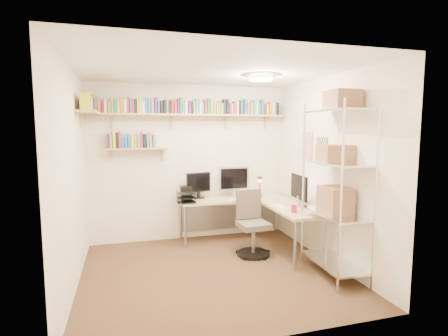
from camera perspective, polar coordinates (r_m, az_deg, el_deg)
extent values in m
plane|color=#40271B|center=(4.61, -1.80, -16.63)|extent=(3.20, 3.20, 0.00)
cube|color=beige|center=(5.73, -5.52, 0.86)|extent=(3.20, 0.04, 2.50)
cube|color=beige|center=(4.19, -23.62, -1.73)|extent=(0.04, 3.00, 2.50)
cube|color=beige|center=(4.91, 16.55, -0.31)|extent=(0.04, 3.00, 2.50)
cube|color=beige|center=(2.86, 5.51, -4.79)|extent=(3.20, 0.04, 2.50)
cube|color=white|center=(4.29, -1.92, 15.75)|extent=(3.20, 3.00, 0.04)
cube|color=silver|center=(5.35, 13.40, 3.54)|extent=(0.01, 0.30, 0.42)
cube|color=beige|center=(5.01, 15.63, 2.71)|extent=(0.01, 0.28, 0.38)
cylinder|color=#FFEAC6|center=(4.69, 6.06, 14.43)|extent=(0.30, 0.30, 0.06)
cube|color=tan|center=(5.59, -5.37, 8.62)|extent=(3.05, 0.25, 0.03)
cube|color=tan|center=(5.08, -21.19, 8.43)|extent=(0.25, 1.00, 0.03)
cube|color=tan|center=(5.52, -14.08, 3.08)|extent=(0.95, 0.20, 0.02)
cube|color=tan|center=(5.56, -17.86, 7.63)|extent=(0.03, 0.20, 0.20)
cube|color=tan|center=(5.60, -8.53, 7.86)|extent=(0.03, 0.20, 0.20)
cube|color=tan|center=(5.79, 0.42, 7.88)|extent=(0.03, 0.20, 0.20)
cube|color=tan|center=(6.02, 6.88, 7.78)|extent=(0.03, 0.20, 0.20)
cube|color=black|center=(5.51, -20.66, 9.39)|extent=(0.04, 0.12, 0.19)
cube|color=teal|center=(5.51, -20.21, 9.70)|extent=(0.03, 0.12, 0.24)
cube|color=gray|center=(5.51, -19.69, 9.43)|extent=(0.04, 0.11, 0.18)
cube|color=red|center=(5.50, -19.18, 9.38)|extent=(0.03, 0.12, 0.17)
cube|color=white|center=(5.50, -18.77, 9.55)|extent=(0.04, 0.15, 0.20)
cube|color=gray|center=(5.50, -18.20, 9.42)|extent=(0.04, 0.13, 0.17)
cube|color=gold|center=(5.50, -17.75, 9.72)|extent=(0.02, 0.13, 0.23)
cube|color=#216CAC|center=(5.50, -17.30, 9.53)|extent=(0.04, 0.15, 0.19)
cube|color=gold|center=(5.50, -16.84, 9.60)|extent=(0.04, 0.15, 0.20)
cube|color=orange|center=(5.50, -16.37, 9.64)|extent=(0.04, 0.13, 0.20)
cube|color=white|center=(5.50, -15.84, 9.69)|extent=(0.04, 0.12, 0.21)
cube|color=red|center=(5.50, -15.39, 9.91)|extent=(0.03, 0.11, 0.25)
cube|color=#216CAC|center=(5.50, -14.96, 9.82)|extent=(0.02, 0.14, 0.23)
cube|color=red|center=(5.50, -14.64, 9.71)|extent=(0.03, 0.14, 0.21)
cube|color=black|center=(5.50, -14.28, 9.73)|extent=(0.03, 0.14, 0.21)
cube|color=gold|center=(5.50, -13.86, 9.94)|extent=(0.03, 0.13, 0.25)
cube|color=white|center=(5.50, -13.48, 9.84)|extent=(0.02, 0.12, 0.22)
cube|color=white|center=(5.50, -13.05, 9.64)|extent=(0.04, 0.12, 0.18)
cube|color=#216CAC|center=(5.51, -12.61, 9.86)|extent=(0.04, 0.11, 0.22)
cube|color=teal|center=(5.51, -12.13, 9.89)|extent=(0.03, 0.12, 0.23)
cube|color=gray|center=(5.51, -11.61, 9.67)|extent=(0.04, 0.13, 0.18)
cube|color=#581D6C|center=(5.52, -11.09, 10.00)|extent=(0.04, 0.12, 0.25)
cube|color=#216CAC|center=(5.52, -10.63, 9.64)|extent=(0.02, 0.13, 0.18)
cube|color=black|center=(5.52, -10.19, 9.73)|extent=(0.04, 0.15, 0.19)
cube|color=black|center=(5.53, -9.70, 9.82)|extent=(0.04, 0.14, 0.21)
cube|color=gray|center=(5.54, -9.27, 9.87)|extent=(0.03, 0.12, 0.22)
cube|color=black|center=(5.54, -8.82, 9.79)|extent=(0.04, 0.14, 0.20)
cube|color=red|center=(5.55, -8.41, 9.85)|extent=(0.03, 0.11, 0.21)
cube|color=red|center=(5.55, -7.98, 9.73)|extent=(0.03, 0.14, 0.19)
cube|color=#581D6C|center=(5.56, -7.54, 9.94)|extent=(0.02, 0.12, 0.23)
cube|color=#267226|center=(5.56, -7.14, 10.05)|extent=(0.04, 0.14, 0.25)
cube|color=teal|center=(5.57, -6.69, 9.66)|extent=(0.03, 0.12, 0.17)
cube|color=white|center=(5.58, -6.23, 9.83)|extent=(0.04, 0.12, 0.21)
cube|color=#581D6C|center=(5.59, -5.68, 9.81)|extent=(0.04, 0.13, 0.20)
cube|color=black|center=(5.59, -5.25, 9.72)|extent=(0.02, 0.12, 0.18)
cube|color=gold|center=(5.60, -4.94, 9.80)|extent=(0.03, 0.12, 0.20)
cube|color=teal|center=(5.61, -4.49, 9.98)|extent=(0.04, 0.14, 0.24)
cube|color=white|center=(5.62, -4.00, 9.89)|extent=(0.03, 0.14, 0.22)
cube|color=teal|center=(5.63, -3.62, 9.74)|extent=(0.04, 0.12, 0.19)
cube|color=red|center=(5.64, -3.15, 9.90)|extent=(0.03, 0.15, 0.22)
cube|color=#267226|center=(5.65, -2.65, 10.02)|extent=(0.04, 0.12, 0.25)
cube|color=gray|center=(5.66, -2.16, 9.93)|extent=(0.04, 0.13, 0.23)
cube|color=gray|center=(5.67, -1.67, 9.75)|extent=(0.04, 0.12, 0.19)
cube|color=gold|center=(5.68, -1.22, 9.64)|extent=(0.02, 0.14, 0.17)
cube|color=gray|center=(5.69, -0.86, 9.83)|extent=(0.02, 0.11, 0.21)
cube|color=gray|center=(5.70, -0.44, 9.65)|extent=(0.04, 0.11, 0.18)
cube|color=black|center=(5.72, 0.00, 9.95)|extent=(0.04, 0.12, 0.24)
cube|color=black|center=(5.73, 0.47, 9.95)|extent=(0.04, 0.11, 0.24)
cube|color=#581D6C|center=(5.74, 0.86, 9.67)|extent=(0.03, 0.13, 0.19)
cube|color=gold|center=(5.75, 1.23, 9.59)|extent=(0.03, 0.11, 0.17)
cube|color=red|center=(5.77, 1.68, 9.77)|extent=(0.04, 0.12, 0.21)
cube|color=white|center=(5.78, 2.08, 9.78)|extent=(0.03, 0.14, 0.21)
cube|color=black|center=(5.79, 2.46, 9.77)|extent=(0.03, 0.15, 0.21)
cube|color=#216CAC|center=(5.80, 2.77, 9.87)|extent=(0.03, 0.13, 0.23)
cube|color=black|center=(5.81, 3.09, 9.82)|extent=(0.03, 0.11, 0.23)
cube|color=#216CAC|center=(5.82, 3.41, 9.93)|extent=(0.04, 0.12, 0.25)
cube|color=gray|center=(5.84, 3.83, 9.68)|extent=(0.03, 0.12, 0.20)
cube|color=red|center=(5.85, 4.10, 9.68)|extent=(0.02, 0.11, 0.20)
cube|color=gold|center=(5.86, 4.39, 9.63)|extent=(0.02, 0.15, 0.20)
cube|color=teal|center=(5.88, 4.81, 9.82)|extent=(0.04, 0.15, 0.24)
cube|color=white|center=(5.89, 5.28, 9.69)|extent=(0.04, 0.12, 0.21)
cube|color=#267226|center=(5.91, 5.68, 9.54)|extent=(0.04, 0.15, 0.18)
cube|color=#216CAC|center=(5.93, 6.17, 9.82)|extent=(0.04, 0.12, 0.25)
cube|color=#581D6C|center=(5.94, 6.57, 9.45)|extent=(0.03, 0.11, 0.17)
cube|color=gold|center=(5.96, 6.96, 9.46)|extent=(0.04, 0.12, 0.18)
cube|color=orange|center=(5.98, 7.40, 9.62)|extent=(0.04, 0.13, 0.21)
cube|color=white|center=(6.00, 7.84, 9.61)|extent=(0.04, 0.14, 0.21)
cube|color=teal|center=(6.02, 8.21, 9.64)|extent=(0.03, 0.11, 0.22)
cube|color=black|center=(6.03, 8.57, 9.53)|extent=(0.03, 0.14, 0.20)
cube|color=gold|center=(4.66, -21.72, 9.90)|extent=(0.11, 0.04, 0.18)
cube|color=gold|center=(4.72, -21.67, 10.11)|extent=(0.14, 0.04, 0.22)
cube|color=teal|center=(4.76, -21.61, 10.11)|extent=(0.13, 0.04, 0.22)
cube|color=red|center=(4.80, -21.55, 9.83)|extent=(0.11, 0.02, 0.18)
cube|color=white|center=(4.84, -21.52, 9.79)|extent=(0.13, 0.03, 0.18)
cube|color=black|center=(4.88, -21.48, 10.01)|extent=(0.13, 0.03, 0.22)
cube|color=orange|center=(4.91, -21.43, 9.72)|extent=(0.11, 0.03, 0.18)
cube|color=teal|center=(4.96, -21.37, 9.70)|extent=(0.13, 0.04, 0.18)
cube|color=black|center=(5.01, -21.33, 9.82)|extent=(0.13, 0.04, 0.21)
cube|color=#581D6C|center=(5.06, -21.27, 9.64)|extent=(0.15, 0.03, 0.18)
cube|color=red|center=(5.10, -21.23, 9.64)|extent=(0.14, 0.03, 0.19)
cube|color=teal|center=(5.15, -21.18, 9.58)|extent=(0.13, 0.04, 0.18)
cube|color=#581D6C|center=(5.18, -21.15, 9.57)|extent=(0.12, 0.03, 0.18)
cube|color=#581D6C|center=(5.22, -21.11, 9.54)|extent=(0.11, 0.04, 0.18)
cube|color=#267226|center=(5.27, -21.06, 9.54)|extent=(0.13, 0.03, 0.19)
cube|color=#581D6C|center=(5.31, -21.03, 9.58)|extent=(0.14, 0.04, 0.20)
cube|color=gold|center=(5.36, -20.99, 9.80)|extent=(0.13, 0.03, 0.25)
cube|color=orange|center=(5.39, -20.95, 9.46)|extent=(0.12, 0.02, 0.19)
cube|color=orange|center=(5.43, -20.92, 9.55)|extent=(0.15, 0.04, 0.21)
cube|color=white|center=(5.48, -20.88, 9.57)|extent=(0.13, 0.03, 0.22)
cube|color=#581D6C|center=(5.52, -18.40, 4.17)|extent=(0.03, 0.13, 0.21)
cube|color=gray|center=(5.52, -17.98, 4.38)|extent=(0.03, 0.15, 0.25)
cube|color=gold|center=(5.52, -17.48, 4.39)|extent=(0.04, 0.13, 0.25)
cube|color=black|center=(5.51, -17.01, 4.37)|extent=(0.03, 0.13, 0.24)
cube|color=red|center=(5.51, -16.63, 4.42)|extent=(0.03, 0.14, 0.25)
cube|color=#216CAC|center=(5.51, -16.21, 4.11)|extent=(0.03, 0.12, 0.18)
cube|color=#216CAC|center=(5.51, -15.72, 4.30)|extent=(0.04, 0.12, 0.22)
cube|color=#216CAC|center=(5.51, -15.20, 4.30)|extent=(0.04, 0.12, 0.22)
cube|color=gold|center=(5.52, -14.72, 4.20)|extent=(0.04, 0.12, 0.19)
cube|color=orange|center=(5.52, -14.24, 4.14)|extent=(0.04, 0.13, 0.18)
cube|color=teal|center=(5.52, -13.74, 4.28)|extent=(0.04, 0.15, 0.20)
cube|color=red|center=(5.52, -13.32, 4.52)|extent=(0.03, 0.11, 0.25)
cube|color=black|center=(5.52, -12.88, 4.36)|extent=(0.04, 0.13, 0.21)
cube|color=teal|center=(5.53, -12.35, 4.39)|extent=(0.04, 0.14, 0.22)
cube|color=orange|center=(5.53, -11.89, 4.51)|extent=(0.04, 0.14, 0.24)
cube|color=teal|center=(5.53, -11.35, 4.34)|extent=(0.04, 0.14, 0.20)
cube|color=tan|center=(5.71, 1.52, -5.10)|extent=(1.75, 0.55, 0.04)
cube|color=tan|center=(5.12, 11.02, -6.57)|extent=(0.55, 1.20, 0.04)
cylinder|color=gray|center=(5.38, -6.31, -9.59)|extent=(0.04, 0.04, 0.64)
cylinder|color=gray|center=(5.82, -7.08, -8.37)|extent=(0.04, 0.04, 0.64)
cylinder|color=gray|center=(6.28, 8.16, -7.28)|extent=(0.04, 0.04, 0.64)
cylinder|color=gray|center=(4.64, 11.49, -12.34)|extent=(0.04, 0.04, 0.64)
cylinder|color=gray|center=(4.86, 16.42, -11.60)|extent=(0.04, 0.04, 0.64)
cube|color=gray|center=(5.99, 0.82, -7.42)|extent=(1.66, 0.02, 0.51)
cube|color=silver|center=(5.77, 1.63, -1.73)|extent=(0.51, 0.03, 0.39)
cube|color=black|center=(5.75, 1.69, -1.75)|extent=(0.46, 0.00, 0.33)
cube|color=black|center=(5.62, -4.19, -2.33)|extent=(0.41, 0.03, 0.31)
cube|color=black|center=(5.16, 12.13, -3.05)|extent=(0.03, 0.53, 0.35)
cube|color=white|center=(5.15, 11.95, -3.07)|extent=(0.00, 0.48, 0.30)
cube|color=white|center=(5.56, 2.49, -5.15)|extent=(0.39, 0.12, 0.01)
cube|color=white|center=(5.09, 9.39, -6.31)|extent=(0.12, 0.37, 0.01)
cylinder|color=#A10D15|center=(5.85, 5.84, -4.56)|extent=(0.09, 0.09, 0.02)
cylinder|color=#A10D15|center=(5.83, 5.85, -3.23)|extent=(0.02, 0.02, 0.26)
cone|color=#A10D15|center=(5.80, 5.87, -1.80)|extent=(0.11, 0.11, 0.08)
sphere|color=#FFBF72|center=(5.81, 5.86, -2.07)|extent=(0.05, 0.05, 0.05)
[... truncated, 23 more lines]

